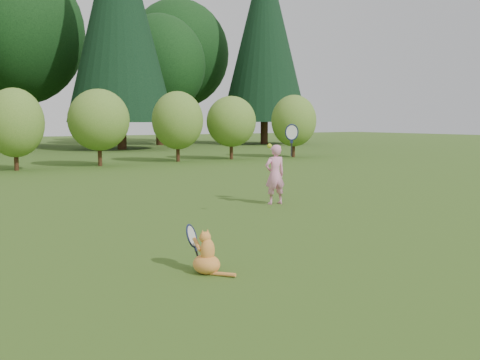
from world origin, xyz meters
TOP-DOWN VIEW (x-y plane):
  - ground at (0.00, 0.00)m, footprint 100.00×100.00m
  - shrub_row at (0.00, 13.00)m, footprint 28.00×3.00m
  - child at (1.89, 2.25)m, footprint 0.64×0.37m
  - cat at (-1.43, -1.15)m, footprint 0.38×0.68m
  - tennis_ball at (1.00, 1.17)m, footprint 0.08×0.08m

SIDE VIEW (x-z plane):
  - ground at x=0.00m, z-range 0.00..0.00m
  - cat at x=-1.43m, z-range -0.07..0.55m
  - child at x=1.89m, z-range -0.26..1.45m
  - tennis_ball at x=1.00m, z-range 1.14..1.22m
  - shrub_row at x=0.00m, z-range 0.00..2.80m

